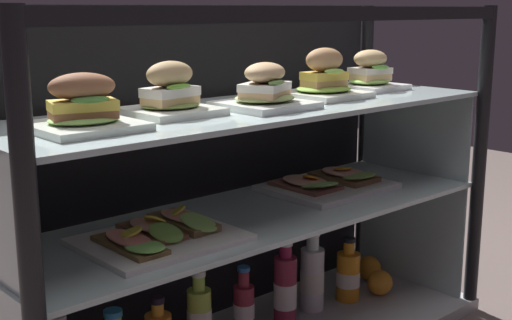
% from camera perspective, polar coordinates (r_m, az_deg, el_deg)
% --- Properties ---
extents(case_frame, '(1.42, 0.47, 0.92)m').
position_cam_1_polar(case_frame, '(1.82, -2.40, -0.44)').
color(case_frame, black).
rests_on(case_frame, ground).
extents(riser_lower_tier, '(1.34, 0.39, 0.35)m').
position_cam_1_polar(riser_lower_tier, '(1.83, -0.00, -9.99)').
color(riser_lower_tier, silver).
rests_on(riser_lower_tier, case_base_deck).
extents(shelf_lower_glass, '(1.36, 0.41, 0.01)m').
position_cam_1_polar(shelf_lower_glass, '(1.77, -0.00, -4.48)').
color(shelf_lower_glass, silver).
rests_on(shelf_lower_glass, riser_lower_tier).
extents(riser_upper_tier, '(1.34, 0.39, 0.26)m').
position_cam_1_polar(riser_upper_tier, '(1.73, -0.00, -0.20)').
color(riser_upper_tier, silver).
rests_on(riser_upper_tier, shelf_lower_glass).
extents(shelf_upper_glass, '(1.36, 0.41, 0.01)m').
position_cam_1_polar(shelf_upper_glass, '(1.71, -0.00, 4.22)').
color(shelf_upper_glass, silver).
rests_on(shelf_upper_glass, riser_upper_tier).
extents(plated_roll_sandwich_mid_right, '(0.20, 0.20, 0.11)m').
position_cam_1_polar(plated_roll_sandwich_mid_right, '(1.40, -13.98, 3.97)').
color(plated_roll_sandwich_mid_right, white).
rests_on(plated_roll_sandwich_mid_right, shelf_upper_glass).
extents(plated_roll_sandwich_near_left_corner, '(0.19, 0.19, 0.12)m').
position_cam_1_polar(plated_roll_sandwich_near_left_corner, '(1.57, -7.03, 5.29)').
color(plated_roll_sandwich_near_left_corner, white).
rests_on(plated_roll_sandwich_near_left_corner, shelf_upper_glass).
extents(plated_roll_sandwich_far_right, '(0.20, 0.20, 0.11)m').
position_cam_1_polar(plated_roll_sandwich_far_right, '(1.66, 0.74, 5.65)').
color(plated_roll_sandwich_far_right, white).
rests_on(plated_roll_sandwich_far_right, shelf_upper_glass).
extents(plated_roll_sandwich_mid_left, '(0.20, 0.20, 0.13)m').
position_cam_1_polar(plated_roll_sandwich_mid_left, '(1.87, 5.67, 6.47)').
color(plated_roll_sandwich_mid_left, white).
rests_on(plated_roll_sandwich_mid_left, shelf_upper_glass).
extents(plated_roll_sandwich_far_left, '(0.18, 0.18, 0.12)m').
position_cam_1_polar(plated_roll_sandwich_far_left, '(2.08, 9.33, 6.92)').
color(plated_roll_sandwich_far_left, white).
rests_on(plated_roll_sandwich_far_left, shelf_upper_glass).
extents(open_sandwich_tray_near_right_corner, '(0.34, 0.27, 0.06)m').
position_cam_1_polar(open_sandwich_tray_near_right_corner, '(1.55, -7.89, -6.08)').
color(open_sandwich_tray_near_right_corner, white).
rests_on(open_sandwich_tray_near_right_corner, shelf_lower_glass).
extents(open_sandwich_tray_far_right, '(0.34, 0.27, 0.06)m').
position_cam_1_polar(open_sandwich_tray_far_right, '(1.99, 5.95, -1.88)').
color(open_sandwich_tray_far_right, white).
rests_on(open_sandwich_tray_far_right, shelf_lower_glass).
extents(juice_bottle_front_second, '(0.06, 0.06, 0.23)m').
position_cam_1_polar(juice_bottle_front_second, '(1.82, -4.66, -12.91)').
color(juice_bottle_front_second, '#B8D04C').
rests_on(juice_bottle_front_second, case_base_deck).
extents(juice_bottle_back_center, '(0.06, 0.06, 0.20)m').
position_cam_1_polar(juice_bottle_back_center, '(1.91, -1.01, -12.09)').
color(juice_bottle_back_center, maroon).
rests_on(juice_bottle_back_center, case_base_deck).
extents(juice_bottle_back_right, '(0.06, 0.06, 0.25)m').
position_cam_1_polar(juice_bottle_back_right, '(1.97, 2.41, -10.59)').
color(juice_bottle_back_right, '#942B44').
rests_on(juice_bottle_back_right, case_base_deck).
extents(juice_bottle_near_post, '(0.07, 0.07, 0.24)m').
position_cam_1_polar(juice_bottle_near_post, '(2.08, 4.62, -9.56)').
color(juice_bottle_near_post, silver).
rests_on(juice_bottle_near_post, case_base_deck).
extents(juice_bottle_tucked_behind, '(0.07, 0.07, 0.20)m').
position_cam_1_polar(juice_bottle_tucked_behind, '(2.16, 7.56, -9.34)').
color(juice_bottle_tucked_behind, orange).
rests_on(juice_bottle_tucked_behind, case_base_deck).
extents(orange_fruit_beside_bottles, '(0.08, 0.08, 0.08)m').
position_cam_1_polar(orange_fruit_beside_bottles, '(2.22, 10.13, -9.85)').
color(orange_fruit_beside_bottles, orange).
rests_on(orange_fruit_beside_bottles, case_base_deck).
extents(orange_fruit_near_left_post, '(0.08, 0.08, 0.08)m').
position_cam_1_polar(orange_fruit_near_left_post, '(2.33, 9.26, -8.75)').
color(orange_fruit_near_left_post, orange).
rests_on(orange_fruit_near_left_post, case_base_deck).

